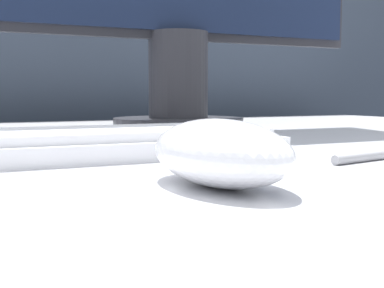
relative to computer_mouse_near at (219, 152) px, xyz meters
The scene contains 3 objects.
partition_panel 0.98m from the computer_mouse_near, 86.16° to the left, with size 5.00×0.03×1.10m.
computer_mouse_near is the anchor object (origin of this frame).
keyboard 0.20m from the computer_mouse_near, 109.89° to the left, with size 0.42×0.14×0.02m.
Camera 1 is at (-0.22, -0.57, 0.81)m, focal length 50.00 mm.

